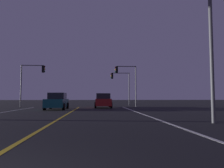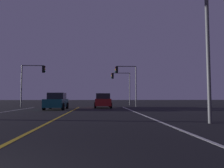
{
  "view_description": "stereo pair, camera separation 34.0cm",
  "coord_description": "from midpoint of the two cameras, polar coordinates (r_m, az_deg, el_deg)",
  "views": [
    {
      "loc": [
        2.08,
        -2.25,
        1.22
      ],
      "look_at": [
        4.11,
        23.65,
        2.9
      ],
      "focal_mm": 33.34,
      "sensor_mm": 36.0,
      "label": 1
    },
    {
      "loc": [
        2.42,
        -2.25,
        1.22
      ],
      "look_at": [
        4.11,
        23.65,
        2.9
      ],
      "focal_mm": 33.34,
      "sensor_mm": 36.0,
      "label": 2
    }
  ],
  "objects": [
    {
      "name": "lane_edge_right",
      "position": [
        11.85,
        12.5,
        -9.53
      ],
      "size": [
        0.16,
        30.16,
        0.01
      ],
      "primitive_type": "cube",
      "color": "silver",
      "rests_on": "ground"
    },
    {
      "name": "street_lamp_right_near",
      "position": [
        11.45,
        23.0,
        16.25
      ],
      "size": [
        2.3,
        0.44,
        7.97
      ],
      "rotation": [
        0.0,
        0.0,
        3.14
      ],
      "color": "#4C4C51",
      "rests_on": "ground"
    },
    {
      "name": "traffic_light_near_right",
      "position": [
        27.3,
        4.19,
        2.07
      ],
      "size": [
        2.83,
        0.36,
        5.35
      ],
      "rotation": [
        0.0,
        0.0,
        3.14
      ],
      "color": "#4C4C51",
      "rests_on": "ground"
    },
    {
      "name": "traffic_light_near_left",
      "position": [
        28.25,
        -20.49,
        2.12
      ],
      "size": [
        3.02,
        0.36,
        5.35
      ],
      "color": "#4C4C51",
      "rests_on": "ground"
    },
    {
      "name": "traffic_light_far_right",
      "position": [
        32.71,
        2.67,
        0.84
      ],
      "size": [
        3.0,
        0.36,
        5.11
      ],
      "rotation": [
        0.0,
        0.0,
        3.14
      ],
      "color": "#4C4C51",
      "rests_on": "ground"
    },
    {
      "name": "car_oncoming",
      "position": [
        22.09,
        -14.52,
        -4.63
      ],
      "size": [
        2.02,
        4.3,
        1.7
      ],
      "rotation": [
        0.0,
        0.0,
        -1.57
      ],
      "color": "black",
      "rests_on": "ground"
    },
    {
      "name": "car_ahead_far",
      "position": [
        24.89,
        -2.12,
        -4.63
      ],
      "size": [
        2.02,
        4.3,
        1.7
      ],
      "rotation": [
        0.0,
        0.0,
        1.57
      ],
      "color": "black",
      "rests_on": "ground"
    },
    {
      "name": "lane_center_divider",
      "position": [
        11.61,
        -15.09,
        -9.61
      ],
      "size": [
        0.16,
        30.16,
        0.01
      ],
      "primitive_type": "cube",
      "color": "gold",
      "rests_on": "ground"
    }
  ]
}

